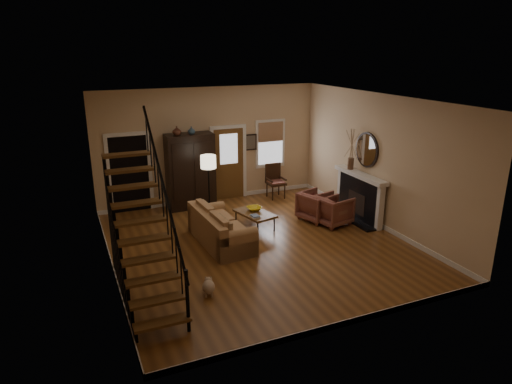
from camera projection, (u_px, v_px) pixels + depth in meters
name	position (u px, v px, depth m)	size (l,w,h in m)	color
room	(216.00, 166.00, 11.43)	(7.00, 7.33, 3.30)	brown
staircase	(141.00, 215.00, 7.83)	(0.94, 2.80, 3.20)	brown
fireplace	(361.00, 192.00, 11.90)	(0.33, 1.95, 2.30)	black
armoire	(190.00, 171.00, 12.67)	(1.30, 0.60, 2.10)	black
vase_a	(177.00, 131.00, 12.09)	(0.24, 0.24, 0.25)	#4C2619
vase_b	(191.00, 130.00, 12.25)	(0.20, 0.20, 0.21)	#334C60
sofa	(221.00, 228.00, 10.47)	(0.90, 2.09, 0.78)	#AA7B4D
coffee_table	(255.00, 220.00, 11.42)	(0.63, 1.08, 0.41)	brown
bowl	(254.00, 209.00, 11.50)	(0.37, 0.37, 0.09)	gold
books	(255.00, 216.00, 11.04)	(0.20, 0.27, 0.05)	beige
armchair_left	(333.00, 210.00, 11.63)	(0.81, 0.83, 0.76)	maroon
armchair_right	(317.00, 206.00, 11.93)	(0.81, 0.83, 0.76)	maroon
floor_lamp	(209.00, 188.00, 11.81)	(0.40, 0.40, 1.73)	black
side_chair	(276.00, 181.00, 13.63)	(0.54, 0.54, 1.02)	#331E10
dog	(209.00, 288.00, 8.36)	(0.23, 0.39, 0.29)	#CAAB8A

